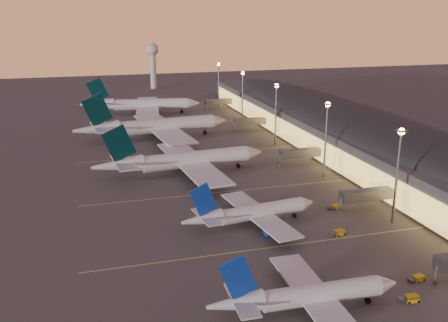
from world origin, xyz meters
TOP-DOWN VIEW (x-y plane):
  - ground at (0.00, 0.00)m, footprint 700.00×700.00m
  - airliner_narrow_south at (-4.21, -31.87)m, footprint 37.71×33.62m
  - airliner_narrow_north at (-1.07, 8.51)m, footprint 38.49×34.66m
  - airliner_wide_near at (-9.99, 55.74)m, footprint 60.63×55.46m
  - airliner_wide_mid at (-11.93, 108.41)m, footprint 68.77×63.03m
  - airliner_wide_far at (-10.70, 166.00)m, footprint 64.48×59.26m
  - terminal_building at (61.84, 72.47)m, footprint 56.35×255.00m
  - light_masts at (36.00, 65.00)m, footprint 2.20×217.20m
  - radar_tower at (10.00, 260.00)m, footprint 9.00×9.00m
  - lane_markings at (0.00, 40.00)m, footprint 90.00×180.36m
  - baggage_tug_a at (16.92, -34.06)m, footprint 4.26×2.06m
  - baggage_tug_b at (23.23, -27.79)m, footprint 3.92×2.15m
  - baggage_tug_c at (25.68, 12.97)m, footprint 3.97×2.36m
  - baggage_tug_d at (18.09, -3.06)m, footprint 4.46×2.74m

SIDE VIEW (x-z plane):
  - ground at x=0.00m, z-range 0.00..0.00m
  - lane_markings at x=0.00m, z-range 0.01..0.01m
  - baggage_tug_b at x=23.23m, z-range -0.05..1.06m
  - baggage_tug_c at x=25.68m, z-range -0.05..1.06m
  - baggage_tug_a at x=16.92m, z-range -0.05..1.18m
  - baggage_tug_d at x=18.09m, z-range -0.05..1.19m
  - airliner_narrow_south at x=-4.21m, z-range -3.26..10.24m
  - airliner_narrow_north at x=-1.07m, z-range -3.32..10.43m
  - airliner_wide_near at x=-9.99m, z-range -4.70..14.69m
  - airliner_wide_far at x=-10.70m, z-range -5.01..15.63m
  - airliner_wide_mid at x=-11.93m, z-range -5.34..16.66m
  - terminal_building at x=61.84m, z-range 0.05..17.51m
  - light_masts at x=36.00m, z-range 4.60..30.50m
  - radar_tower at x=10.00m, z-range 5.62..38.12m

